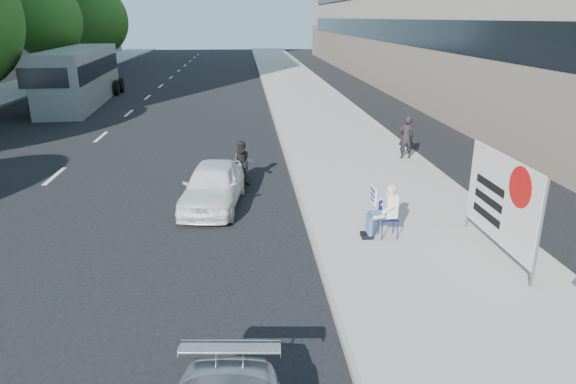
{
  "coord_description": "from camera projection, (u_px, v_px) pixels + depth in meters",
  "views": [
    {
      "loc": [
        -0.07,
        -9.12,
        5.07
      ],
      "look_at": [
        0.82,
        1.33,
        1.49
      ],
      "focal_mm": 32.0,
      "sensor_mm": 36.0,
      "label": 1
    }
  ],
  "objects": [
    {
      "name": "bus",
      "position": [
        80.0,
        77.0,
        31.27
      ],
      "size": [
        3.34,
        12.2,
        3.3
      ],
      "rotation": [
        0.0,
        0.0,
        0.06
      ],
      "color": "gray",
      "rests_on": "ground"
    },
    {
      "name": "tree_far_d",
      "position": [
        47.0,
        20.0,
        35.85
      ],
      "size": [
        4.8,
        4.8,
        7.65
      ],
      "color": "#382616",
      "rests_on": "ground"
    },
    {
      "name": "tree_far_e",
      "position": [
        99.0,
        20.0,
        49.09
      ],
      "size": [
        5.4,
        5.4,
        7.89
      ],
      "color": "#382616",
      "rests_on": "ground"
    },
    {
      "name": "ground",
      "position": [
        253.0,
        285.0,
        10.24
      ],
      "size": [
        160.0,
        160.0,
        0.0
      ],
      "primitive_type": "plane",
      "color": "black",
      "rests_on": "ground"
    },
    {
      "name": "pedestrian_woman",
      "position": [
        406.0,
        137.0,
        18.65
      ],
      "size": [
        0.57,
        0.38,
        1.57
      ],
      "primitive_type": "imported",
      "rotation": [
        0.0,
        0.0,
        3.15
      ],
      "color": "black",
      "rests_on": "near_sidewalk"
    },
    {
      "name": "protest_banner",
      "position": [
        501.0,
        199.0,
        10.89
      ],
      "size": [
        0.08,
        3.06,
        2.2
      ],
      "color": "#4C4C4C",
      "rests_on": "near_sidewalk"
    },
    {
      "name": "motorcycle",
      "position": [
        243.0,
        165.0,
        16.19
      ],
      "size": [
        0.73,
        2.05,
        1.42
      ],
      "rotation": [
        0.0,
        0.0,
        -0.08
      ],
      "color": "black",
      "rests_on": "ground"
    },
    {
      "name": "white_sedan_near",
      "position": [
        213.0,
        185.0,
        14.32
      ],
      "size": [
        1.95,
        3.84,
        1.25
      ],
      "primitive_type": "imported",
      "rotation": [
        0.0,
        0.0,
        -0.13
      ],
      "color": "white",
      "rests_on": "ground"
    },
    {
      "name": "seated_protester",
      "position": [
        384.0,
        208.0,
        11.91
      ],
      "size": [
        0.83,
        1.11,
        1.31
      ],
      "color": "navy",
      "rests_on": "near_sidewalk"
    },
    {
      "name": "near_sidewalk",
      "position": [
        315.0,
        109.0,
        29.4
      ],
      "size": [
        5.0,
        120.0,
        0.15
      ],
      "primitive_type": "cube",
      "color": "#98968E",
      "rests_on": "ground"
    }
  ]
}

